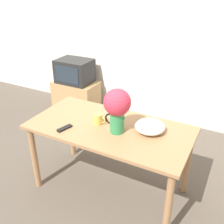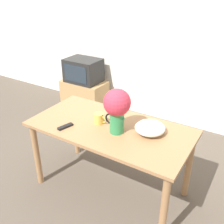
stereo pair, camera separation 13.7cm
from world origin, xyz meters
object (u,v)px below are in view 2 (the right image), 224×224
at_px(flower_vase, 117,107).
at_px(white_bowl, 150,128).
at_px(coffee_mug, 99,118).
at_px(tv_set, 83,70).

distance_m(flower_vase, white_bowl, 0.35).
bearing_deg(coffee_mug, white_bowl, 10.52).
height_order(flower_vase, coffee_mug, flower_vase).
bearing_deg(white_bowl, flower_vase, -151.75).
height_order(coffee_mug, white_bowl, white_bowl).
xyz_separation_m(flower_vase, coffee_mug, (-0.22, 0.05, -0.20)).
xyz_separation_m(coffee_mug, white_bowl, (0.47, 0.09, 0.00)).
distance_m(white_bowl, tv_set, 2.13).
bearing_deg(flower_vase, tv_set, 135.75).
xyz_separation_m(flower_vase, white_bowl, (0.25, 0.14, -0.19)).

